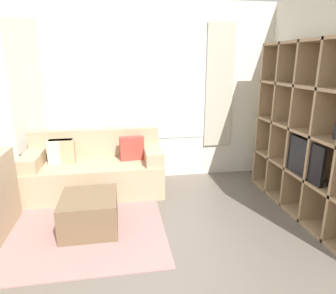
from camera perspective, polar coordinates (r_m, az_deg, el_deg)
The scene contains 6 objects.
wall_back at distance 4.66m, azimuth -7.67°, elevation 9.97°, with size 5.78×0.11×2.70m.
wall_right at distance 4.12m, azimuth 27.84°, elevation 7.40°, with size 0.07×3.89×2.70m, color silver.
area_rug at distance 3.79m, azimuth -21.19°, elevation -14.11°, with size 2.53×1.86×0.01m, color gray.
shelving_unit at distance 3.91m, azimuth 26.39°, elevation 2.39°, with size 0.40×2.13×2.08m.
couch_main at distance 4.45m, azimuth -13.63°, elevation -4.21°, with size 1.87×0.84×0.88m.
ottoman at distance 3.55m, azimuth -14.70°, elevation -12.04°, with size 0.61×0.65×0.40m.
Camera 1 is at (-0.16, -1.91, 1.84)m, focal length 32.00 mm.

